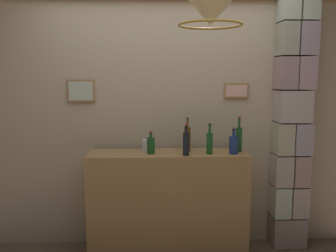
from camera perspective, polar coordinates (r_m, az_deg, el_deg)
panelled_rear_partition at (r=3.46m, az=-0.21°, el=2.53°), size 3.67×0.15×2.49m
stone_pillar at (r=3.58m, az=19.03°, el=0.57°), size 0.34×0.30×2.43m
bar_shelf_unit at (r=3.38m, az=-0.03°, el=-12.26°), size 1.44×0.39×0.97m
liquor_bottle_amaro at (r=3.23m, az=10.43°, el=-2.92°), size 0.08×0.08×0.23m
liquor_bottle_tequila at (r=3.19m, az=6.65°, el=-2.64°), size 0.06×0.06×0.27m
liquor_bottle_rum at (r=3.18m, az=-2.75°, el=-3.06°), size 0.07×0.07×0.20m
liquor_bottle_rye at (r=3.11m, az=2.88°, el=-2.77°), size 0.05×0.05×0.27m
liquor_bottle_sherry at (r=3.27m, az=3.11°, el=-2.04°), size 0.06×0.06×0.31m
liquor_bottle_whiskey at (r=3.33m, az=11.25°, el=-1.99°), size 0.06×0.06×0.32m
glass_tumbler_rocks at (r=3.34m, az=-3.72°, el=-3.02°), size 0.06×0.06×0.10m
pendant_lamp at (r=2.41m, az=6.80°, el=18.19°), size 0.42×0.42×0.51m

